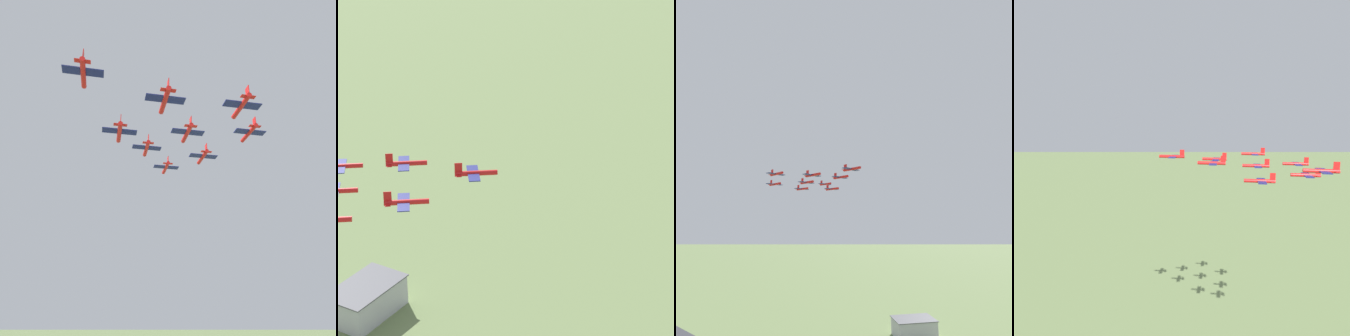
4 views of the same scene
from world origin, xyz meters
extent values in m
cube|color=#B7B7BC|center=(-28.92, -146.08, 6.22)|extent=(29.67, 18.01, 12.45)
cube|color=#4C4C51|center=(-28.92, -146.08, 12.70)|extent=(31.16, 18.91, 0.50)
cylinder|color=red|center=(37.28, -50.69, 106.94)|extent=(6.62, 8.23, 1.15)
cube|color=navy|center=(37.66, -51.19, 106.94)|extent=(8.55, 7.33, 0.19)
cube|color=red|center=(39.62, -53.79, 108.38)|extent=(1.13, 1.43, 2.31)
cube|color=red|center=(39.62, -53.79, 106.94)|extent=(3.38, 2.95, 0.13)
cylinder|color=red|center=(39.33, -68.38, 106.22)|extent=(6.62, 8.23, 1.15)
cube|color=navy|center=(39.71, -68.88, 106.22)|extent=(8.55, 7.33, 0.19)
cube|color=red|center=(41.67, -71.48, 107.66)|extent=(1.13, 1.43, 2.31)
cube|color=red|center=(41.67, -71.48, 106.22)|extent=(3.38, 2.95, 0.13)
cylinder|color=red|center=(53.73, -57.49, 104.98)|extent=(6.62, 8.23, 1.15)
cube|color=navy|center=(54.11, -57.99, 104.98)|extent=(8.55, 7.33, 0.19)
cube|color=red|center=(56.08, -60.59, 106.42)|extent=(1.13, 1.43, 2.31)
cube|color=red|center=(56.08, -60.59, 104.98)|extent=(3.38, 2.95, 0.13)
cylinder|color=red|center=(41.38, -86.07, 102.45)|extent=(6.62, 8.23, 1.15)
cube|color=navy|center=(41.76, -86.57, 102.45)|extent=(8.55, 7.33, 0.19)
cube|color=red|center=(43.72, -89.17, 103.89)|extent=(1.13, 1.43, 2.31)
cube|color=red|center=(43.72, -89.17, 102.45)|extent=(3.38, 2.95, 0.13)
cylinder|color=red|center=(55.79, -75.18, 104.19)|extent=(6.62, 8.23, 1.15)
cube|color=navy|center=(56.17, -75.68, 104.19)|extent=(8.55, 7.33, 0.19)
cube|color=red|center=(58.13, -78.28, 105.63)|extent=(1.13, 1.43, 2.31)
cube|color=red|center=(58.13, -78.28, 104.19)|extent=(3.38, 2.95, 0.13)
cylinder|color=red|center=(70.19, -64.29, 106.19)|extent=(6.62, 8.23, 1.15)
cube|color=navy|center=(70.57, -64.79, 106.19)|extent=(8.55, 7.33, 0.19)
cube|color=red|center=(72.53, -67.39, 107.63)|extent=(1.13, 1.43, 2.31)
cube|color=red|center=(72.53, -67.39, 106.19)|extent=(3.38, 2.95, 0.13)
cylinder|color=red|center=(43.43, -103.76, 107.64)|extent=(6.62, 8.23, 1.15)
cube|color=navy|center=(43.81, -104.26, 107.64)|extent=(8.55, 7.33, 0.19)
cube|color=red|center=(45.77, -106.85, 109.08)|extent=(1.13, 1.43, 2.31)
cube|color=red|center=(45.77, -106.85, 107.64)|extent=(3.38, 2.95, 0.13)
cylinder|color=red|center=(57.84, -92.87, 102.97)|extent=(6.62, 8.23, 1.15)
cube|color=navy|center=(58.22, -93.37, 102.97)|extent=(8.55, 7.33, 0.19)
cube|color=red|center=(60.18, -95.97, 104.41)|extent=(1.13, 1.43, 2.31)
cube|color=red|center=(60.18, -95.97, 102.97)|extent=(3.38, 2.95, 0.13)
cylinder|color=red|center=(72.24, -81.98, 103.82)|extent=(6.62, 8.23, 1.15)
cube|color=navy|center=(72.62, -82.48, 103.82)|extent=(8.55, 7.33, 0.19)
cube|color=red|center=(74.59, -85.08, 105.26)|extent=(1.13, 1.43, 2.31)
cube|color=red|center=(74.59, -85.08, 103.82)|extent=(3.38, 2.95, 0.13)
camera|label=1|loc=(84.98, -147.13, 60.71)|focal=35.00mm
camera|label=2|loc=(172.22, 36.98, 177.15)|focal=85.00mm
camera|label=3|loc=(59.36, 58.67, 84.38)|focal=28.00mm
camera|label=4|loc=(-44.03, -139.86, 123.61)|focal=35.00mm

